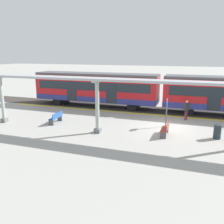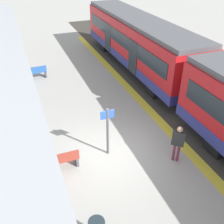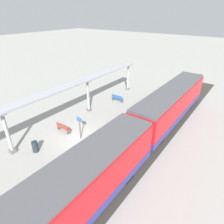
{
  "view_description": "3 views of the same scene",
  "coord_description": "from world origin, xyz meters",
  "px_view_note": "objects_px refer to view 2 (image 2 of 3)",
  "views": [
    {
      "loc": [
        17.82,
        1.59,
        5.51
      ],
      "look_at": [
        1.5,
        -3.99,
        1.19
      ],
      "focal_mm": 37.93,
      "sensor_mm": 36.0,
      "label": 1
    },
    {
      "loc": [
        2.77,
        7.47,
        7.32
      ],
      "look_at": [
        -0.16,
        -0.04,
        2.07
      ],
      "focal_mm": 40.86,
      "sensor_mm": 36.0,
      "label": 2
    },
    {
      "loc": [
        -10.78,
        9.81,
        10.21
      ],
      "look_at": [
        -0.53,
        -4.16,
        1.12
      ],
      "focal_mm": 31.12,
      "sensor_mm": 36.0,
      "label": 3
    }
  ],
  "objects_px": {
    "platform_info_sign": "(108,128)",
    "canopy_pillar_second": "(17,81)",
    "canopy_pillar_nearest": "(9,35)",
    "passenger_waiting_near_edge": "(178,140)",
    "bench_mid_platform": "(35,73)",
    "bench_near_end": "(60,161)",
    "train_near_carriage": "(136,42)"
  },
  "relations": [
    {
      "from": "platform_info_sign",
      "to": "canopy_pillar_second",
      "type": "bearing_deg",
      "value": -55.58
    },
    {
      "from": "canopy_pillar_nearest",
      "to": "passenger_waiting_near_edge",
      "type": "distance_m",
      "value": 15.1
    },
    {
      "from": "bench_mid_platform",
      "to": "canopy_pillar_nearest",
      "type": "bearing_deg",
      "value": -75.01
    },
    {
      "from": "canopy_pillar_nearest",
      "to": "bench_near_end",
      "type": "distance_m",
      "value": 13.0
    },
    {
      "from": "canopy_pillar_second",
      "to": "bench_near_end",
      "type": "relative_size",
      "value": 2.47
    },
    {
      "from": "train_near_carriage",
      "to": "bench_near_end",
      "type": "bearing_deg",
      "value": 48.76
    },
    {
      "from": "passenger_waiting_near_edge",
      "to": "platform_info_sign",
      "type": "bearing_deg",
      "value": -30.23
    },
    {
      "from": "canopy_pillar_second",
      "to": "passenger_waiting_near_edge",
      "type": "height_order",
      "value": "canopy_pillar_second"
    },
    {
      "from": "bench_mid_platform",
      "to": "passenger_waiting_near_edge",
      "type": "relative_size",
      "value": 0.9
    },
    {
      "from": "canopy_pillar_second",
      "to": "platform_info_sign",
      "type": "xyz_separation_m",
      "value": [
        -3.03,
        4.42,
        -0.56
      ]
    },
    {
      "from": "train_near_carriage",
      "to": "canopy_pillar_nearest",
      "type": "bearing_deg",
      "value": -30.44
    },
    {
      "from": "train_near_carriage",
      "to": "platform_info_sign",
      "type": "xyz_separation_m",
      "value": [
        5.07,
        7.92,
        -0.5
      ]
    },
    {
      "from": "bench_near_end",
      "to": "bench_mid_platform",
      "type": "xyz_separation_m",
      "value": [
        -0.14,
        -8.68,
        0.0
      ]
    },
    {
      "from": "canopy_pillar_second",
      "to": "passenger_waiting_near_edge",
      "type": "bearing_deg",
      "value": 132.99
    },
    {
      "from": "canopy_pillar_second",
      "to": "bench_mid_platform",
      "type": "height_order",
      "value": "canopy_pillar_second"
    },
    {
      "from": "train_near_carriage",
      "to": "bench_near_end",
      "type": "xyz_separation_m",
      "value": [
        7.12,
        8.12,
        -1.39
      ]
    },
    {
      "from": "train_near_carriage",
      "to": "canopy_pillar_nearest",
      "type": "relative_size",
      "value": 3.52
    },
    {
      "from": "bench_near_end",
      "to": "canopy_pillar_nearest",
      "type": "bearing_deg",
      "value": -85.64
    },
    {
      "from": "canopy_pillar_second",
      "to": "platform_info_sign",
      "type": "height_order",
      "value": "canopy_pillar_second"
    },
    {
      "from": "canopy_pillar_nearest",
      "to": "bench_near_end",
      "type": "bearing_deg",
      "value": 94.36
    },
    {
      "from": "train_near_carriage",
      "to": "canopy_pillar_second",
      "type": "distance_m",
      "value": 8.83
    },
    {
      "from": "canopy_pillar_nearest",
      "to": "passenger_waiting_near_edge",
      "type": "height_order",
      "value": "canopy_pillar_nearest"
    },
    {
      "from": "bench_mid_platform",
      "to": "passenger_waiting_near_edge",
      "type": "distance_m",
      "value": 10.78
    },
    {
      "from": "platform_info_sign",
      "to": "canopy_pillar_nearest",
      "type": "bearing_deg",
      "value": -76.56
    },
    {
      "from": "bench_near_end",
      "to": "bench_mid_platform",
      "type": "height_order",
      "value": "same"
    },
    {
      "from": "bench_near_end",
      "to": "passenger_waiting_near_edge",
      "type": "bearing_deg",
      "value": 165.03
    },
    {
      "from": "train_near_carriage",
      "to": "bench_near_end",
      "type": "distance_m",
      "value": 10.89
    },
    {
      "from": "canopy_pillar_second",
      "to": "platform_info_sign",
      "type": "bearing_deg",
      "value": 124.42
    },
    {
      "from": "canopy_pillar_nearest",
      "to": "bench_mid_platform",
      "type": "relative_size",
      "value": 2.46
    },
    {
      "from": "bench_mid_platform",
      "to": "platform_info_sign",
      "type": "distance_m",
      "value": 8.74
    },
    {
      "from": "train_near_carriage",
      "to": "canopy_pillar_second",
      "type": "bearing_deg",
      "value": 23.34
    },
    {
      "from": "bench_near_end",
      "to": "canopy_pillar_second",
      "type": "bearing_deg",
      "value": -78.02
    }
  ]
}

